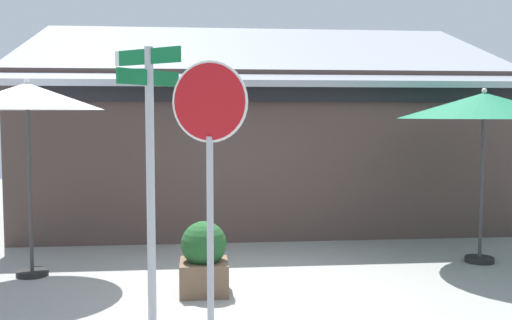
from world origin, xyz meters
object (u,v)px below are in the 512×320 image
patio_umbrella_forest_green_center (484,107)px  sidewalk_planter (204,259)px  stop_sign (210,144)px  patio_umbrella_ivory_left (27,98)px  street_sign_post (150,157)px

patio_umbrella_forest_green_center → sidewalk_planter: patio_umbrella_forest_green_center is taller
stop_sign → patio_umbrella_forest_green_center: (4.21, 2.67, 0.41)m
sidewalk_planter → patio_umbrella_ivory_left: bearing=156.3°
street_sign_post → sidewalk_planter: street_sign_post is taller
patio_umbrella_forest_green_center → patio_umbrella_ivory_left: bearing=-178.9°
patio_umbrella_forest_green_center → sidewalk_planter: size_ratio=2.89×
street_sign_post → patio_umbrella_forest_green_center: 5.40m
sidewalk_planter → patio_umbrella_forest_green_center: bearing=15.6°
street_sign_post → sidewalk_planter: bearing=63.8°
street_sign_post → stop_sign: size_ratio=1.06×
street_sign_post → patio_umbrella_ivory_left: bearing=129.8°
patio_umbrella_ivory_left → sidewalk_planter: 3.35m
patio_umbrella_ivory_left → patio_umbrella_forest_green_center: 6.68m
patio_umbrella_ivory_left → patio_umbrella_forest_green_center: bearing=1.1°
patio_umbrella_ivory_left → sidewalk_planter: bearing=-23.7°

